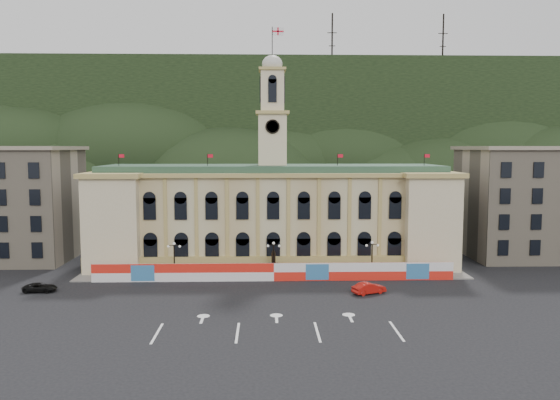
{
  "coord_description": "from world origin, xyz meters",
  "views": [
    {
      "loc": [
        -1.25,
        -58.95,
        18.46
      ],
      "look_at": [
        0.93,
        18.0,
        10.97
      ],
      "focal_mm": 35.0,
      "sensor_mm": 36.0,
      "label": 1
    }
  ],
  "objects_px": {
    "statue": "(274,268)",
    "black_suv": "(40,287)",
    "lamp_center": "(274,256)",
    "red_sedan": "(369,288)"
  },
  "relations": [
    {
      "from": "statue",
      "to": "black_suv",
      "type": "distance_m",
      "value": 31.02
    },
    {
      "from": "statue",
      "to": "lamp_center",
      "type": "distance_m",
      "value": 2.14
    },
    {
      "from": "statue",
      "to": "black_suv",
      "type": "bearing_deg",
      "value": -165.3
    },
    {
      "from": "statue",
      "to": "red_sedan",
      "type": "relative_size",
      "value": 0.81
    },
    {
      "from": "statue",
      "to": "red_sedan",
      "type": "xyz_separation_m",
      "value": [
        11.89,
        -9.93,
        -0.47
      ]
    },
    {
      "from": "statue",
      "to": "lamp_center",
      "type": "relative_size",
      "value": 0.72
    },
    {
      "from": "lamp_center",
      "to": "red_sedan",
      "type": "bearing_deg",
      "value": -36.9
    },
    {
      "from": "red_sedan",
      "to": "lamp_center",
      "type": "bearing_deg",
      "value": 29.24
    },
    {
      "from": "black_suv",
      "to": "lamp_center",
      "type": "bearing_deg",
      "value": -77.51
    },
    {
      "from": "statue",
      "to": "lamp_center",
      "type": "bearing_deg",
      "value": -90.0
    }
  ]
}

